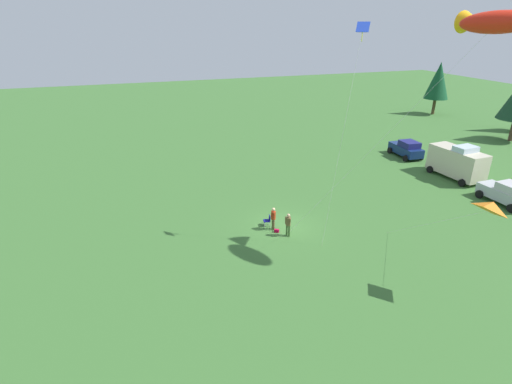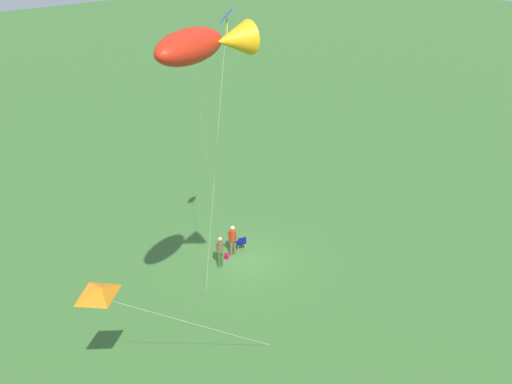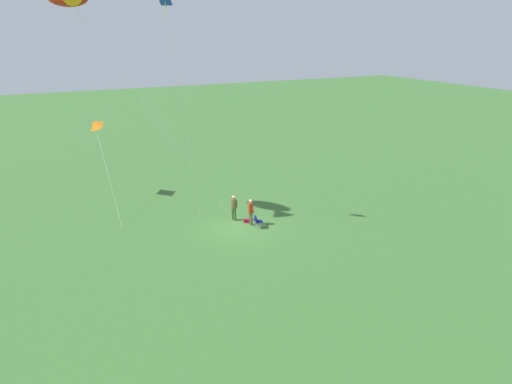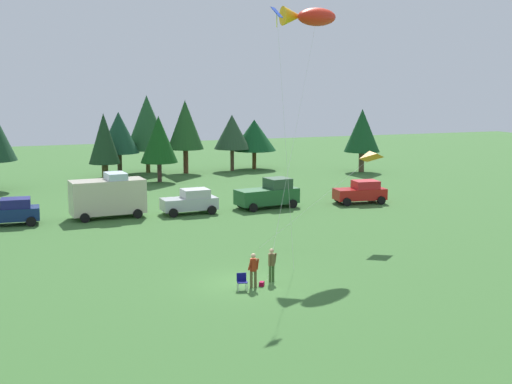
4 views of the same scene
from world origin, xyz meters
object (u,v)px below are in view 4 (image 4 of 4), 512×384
van_camper_beige (108,196)px  person_kite_flyer (272,262)px  car_red_sedan (361,192)px  car_navy_hatch (10,212)px  truck_green_flatbed (269,194)px  kite_large_fish (311,17)px  kite_diamond_blue (278,27)px  person_spectator (253,268)px  backpack_on_grass (262,284)px  kite_delta_orange (369,155)px  car_silver_compact (191,201)px  folding_chair (242,280)px

van_camper_beige → person_kite_flyer: bearing=-79.1°
car_red_sedan → car_navy_hatch: bearing=-175.9°
van_camper_beige → truck_green_flatbed: 12.70m
van_camper_beige → kite_large_fish: 20.24m
person_kite_flyer → car_red_sedan: (15.34, 18.78, -0.07)m
kite_large_fish → kite_diamond_blue: size_ratio=1.04×
person_kite_flyer → person_spectator: (-1.23, -0.65, 0.00)m
person_kite_flyer → car_navy_hatch: (-12.17, 19.57, -0.07)m
backpack_on_grass → kite_diamond_blue: bearing=58.7°
kite_delta_orange → truck_green_flatbed: bearing=99.0°
person_spectator → van_camper_beige: 20.90m
car_navy_hatch → car_red_sedan: 27.52m
person_kite_flyer → car_navy_hatch: 23.04m
car_navy_hatch → van_camper_beige: bearing=6.1°
van_camper_beige → car_silver_compact: size_ratio=1.30×
folding_chair → car_navy_hatch: car_navy_hatch is taller
truck_green_flatbed → car_red_sedan: bearing=-13.5°
truck_green_flatbed → kite_delta_orange: 13.41m
folding_chair → van_camper_beige: (-3.36, 20.66, 1.16)m
person_spectator → backpack_on_grass: (0.48, 0.09, -0.91)m
folding_chair → kite_large_fish: (7.70, 9.09, 13.54)m
kite_large_fish → kite_delta_orange: (3.60, -1.26, -8.57)m
backpack_on_grass → car_silver_compact: car_silver_compact is taller
person_kite_flyer → car_red_sedan: bearing=116.6°
folding_chair → van_camper_beige: bearing=-160.6°
car_navy_hatch → kite_delta_orange: (21.58, -12.54, 4.50)m
car_navy_hatch → van_camper_beige: van_camper_beige is taller
kite_diamond_blue → person_spectator: bearing=-125.5°
van_camper_beige → kite_diamond_blue: (6.88, -16.49, 11.35)m
truck_green_flatbed → person_spectator: bearing=-121.2°
car_navy_hatch → kite_diamond_blue: (13.80, -16.19, 12.05)m
person_spectator → truck_green_flatbed: 21.98m
car_navy_hatch → van_camper_beige: size_ratio=0.78×
car_red_sedan → car_silver_compact: bearing=-176.2°
person_spectator → kite_diamond_blue: bearing=143.9°
car_silver_compact → kite_large_fish: 17.76m
person_kite_flyer → van_camper_beige: size_ratio=0.31×
folding_chair → person_kite_flyer: bearing=123.3°
van_camper_beige → car_navy_hatch: bearing=178.5°
kite_delta_orange → person_spectator: bearing=-144.2°
car_navy_hatch → person_kite_flyer: bearing=-54.5°
van_camper_beige → truck_green_flatbed: bearing=-5.3°
person_spectator → kite_large_fish: bearing=141.1°
car_red_sedan → kite_large_fish: (-9.52, -10.50, 13.07)m
folding_chair → car_navy_hatch: size_ratio=0.19×
car_navy_hatch → kite_large_fish: 24.93m
kite_large_fish → car_navy_hatch: bearing=147.9°
car_silver_compact → car_navy_hatch: bearing=176.7°
backpack_on_grass → kite_delta_orange: kite_delta_orange is taller
person_kite_flyer → van_camper_beige: bearing=170.7°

